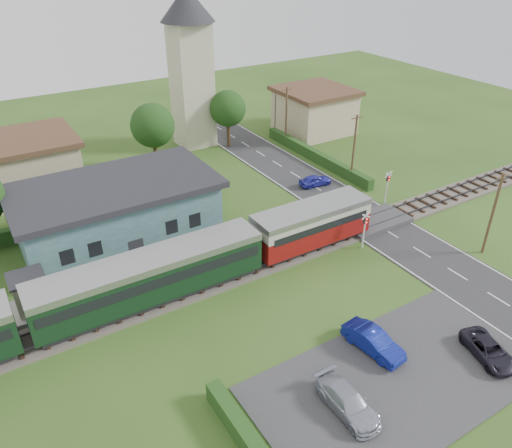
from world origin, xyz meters
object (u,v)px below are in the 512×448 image
house_west (21,165)px  car_park_silver (348,402)px  house_east (314,110)px  car_park_dark (489,350)px  car_park_blue (373,341)px  pedestrian_far (63,290)px  church_tower (190,57)px  car_on_road (315,180)px  equipment_hut (30,292)px  train (104,292)px  crossing_signal_far (388,183)px  pedestrian_near (226,236)px  crossing_signal_near (365,225)px  station_building (118,212)px

house_west → car_park_silver: bearing=-75.4°
house_east → car_park_dark: size_ratio=2.28×
car_park_blue → pedestrian_far: pedestrian_far is taller
church_tower → house_west: size_ratio=1.63×
car_on_road → car_park_blue: (-11.21, -20.36, 0.14)m
equipment_hut → car_park_blue: bearing=-40.9°
equipment_hut → pedestrian_far: (2.01, -0.23, -0.51)m
church_tower → car_park_dark: size_ratio=4.56×
car_on_road → car_park_silver: (-15.50, -23.00, 0.08)m
church_tower → train: bearing=-126.0°
church_tower → crossing_signal_far: size_ratio=5.37×
house_east → car_on_road: size_ratio=2.64×
train → car_park_blue: train is taller
car_park_silver → pedestrian_near: (2.10, 17.27, 0.65)m
crossing_signal_near → car_park_blue: (-7.42, -9.09, -1.38)m
pedestrian_near → church_tower: bearing=-118.0°
train → car_park_silver: bearing=-58.7°
car_park_blue → equipment_hut: bearing=132.1°
station_building → pedestrian_far: (-5.99, -6.03, -1.46)m
house_west → car_park_silver: size_ratio=2.53×
pedestrian_far → crossing_signal_near: bearing=-124.0°
equipment_hut → car_park_blue: 22.48m
church_tower → pedestrian_far: (-20.99, -23.03, -8.99)m
crossing_signal_near → pedestrian_far: size_ratio=2.09×
pedestrian_near → car_park_dark: bearing=104.0°
car_park_blue → station_building: bearing=106.7°
house_west → train: bearing=-87.2°
equipment_hut → church_tower: church_tower is taller
car_park_silver → train: bearing=121.8°
car_park_silver → car_park_dark: (9.80, -1.48, -0.08)m
train → house_east: (33.89, 22.00, 0.62)m
house_west → car_park_dark: house_west is taller
pedestrian_near → car_park_silver: bearing=74.7°
car_park_blue → pedestrian_near: bearing=91.5°
crossing_signal_far → car_on_road: (-3.40, 6.47, -1.52)m
station_building → pedestrian_near: (6.80, -5.85, -1.34)m
house_west → pedestrian_near: bearing=-59.3°
pedestrian_near → train: bearing=8.0°
train → crossing_signal_far: (27.49, 2.39, -0.04)m
church_tower → car_on_road: bearing=-73.1°
crossing_signal_far → car_park_silver: (-18.90, -16.53, -1.44)m
church_tower → car_park_silver: bearing=-104.4°
crossing_signal_near → car_park_silver: size_ratio=0.77×
equipment_hut → car_on_road: (28.20, 5.66, -1.13)m
equipment_hut → car_park_dark: (22.50, -18.81, -1.13)m
station_building → pedestrian_far: size_ratio=10.21×
car_park_silver → car_on_road: bearing=56.6°
house_west → house_east: bearing=-1.6°
car_park_dark → house_west: bearing=132.8°
car_park_silver → house_east: bearing=55.5°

